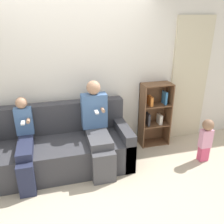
% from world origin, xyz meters
% --- Properties ---
extents(ground_plane, '(14.00, 14.00, 0.00)m').
position_xyz_m(ground_plane, '(0.00, 0.00, 0.00)').
color(ground_plane, beige).
extents(back_wall, '(10.00, 0.06, 2.55)m').
position_xyz_m(back_wall, '(0.00, 1.01, 1.27)').
color(back_wall, silver).
rests_on(back_wall, ground_plane).
extents(curtain_panel, '(0.70, 0.04, 2.21)m').
position_xyz_m(curtain_panel, '(2.03, 0.96, 1.10)').
color(curtain_panel, beige).
rests_on(curtain_panel, ground_plane).
extents(couch, '(2.16, 0.88, 0.95)m').
position_xyz_m(couch, '(-0.36, 0.55, 0.32)').
color(couch, '#38383D').
rests_on(couch, ground_plane).
extents(adult_seated, '(0.39, 0.81, 1.32)m').
position_xyz_m(adult_seated, '(0.22, 0.42, 0.68)').
color(adult_seated, '#47474C').
rests_on(adult_seated, ground_plane).
extents(child_seated, '(0.24, 0.81, 1.15)m').
position_xyz_m(child_seated, '(-0.81, 0.37, 0.57)').
color(child_seated, '#232842').
rests_on(child_seated, ground_plane).
extents(toddler_standing, '(0.19, 0.18, 0.73)m').
position_xyz_m(toddler_standing, '(1.91, 0.11, 0.41)').
color(toddler_standing, '#DB4C75').
rests_on(toddler_standing, ground_plane).
extents(bookshelf, '(0.52, 0.29, 1.14)m').
position_xyz_m(bookshelf, '(1.35, 0.86, 0.58)').
color(bookshelf, brown).
rests_on(bookshelf, ground_plane).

